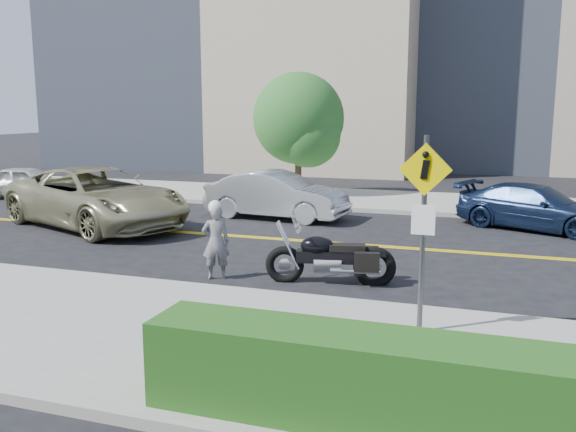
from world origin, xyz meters
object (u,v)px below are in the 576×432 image
(pedestrian_sign, at_px, (424,216))
(suv, at_px, (96,197))
(parked_car_white, at_px, (28,182))
(motorcycle, at_px, (331,246))
(motorcyclist, at_px, (216,240))
(parked_car_silver, at_px, (277,195))
(parked_car_blue, at_px, (535,207))

(pedestrian_sign, xyz_separation_m, suv, (-10.31, 6.26, -1.06))
(parked_car_white, bearing_deg, motorcycle, -130.15)
(motorcyclist, distance_m, parked_car_silver, 7.24)
(parked_car_blue, bearing_deg, motorcyclist, 162.27)
(parked_car_blue, bearing_deg, pedestrian_sign, -169.78)
(parked_car_white, distance_m, parked_car_silver, 11.03)
(suv, relative_size, parked_car_silver, 1.39)
(parked_car_white, relative_size, parked_car_blue, 0.82)
(parked_car_blue, bearing_deg, parked_car_white, 111.19)
(motorcycle, xyz_separation_m, parked_car_white, (-14.53, 7.89, -0.14))
(parked_car_white, bearing_deg, pedestrian_sign, -133.98)
(parked_car_blue, bearing_deg, parked_car_silver, 117.68)
(parked_car_white, bearing_deg, motorcyclist, -136.01)
(suv, bearing_deg, motorcycle, -91.95)
(parked_car_white, bearing_deg, parked_car_blue, -103.10)
(motorcyclist, bearing_deg, motorcycle, 163.13)
(parked_car_silver, bearing_deg, motorcycle, -146.21)
(pedestrian_sign, bearing_deg, parked_car_silver, 121.15)
(parked_car_white, xyz_separation_m, parked_car_blue, (18.83, -0.48, 0.02))
(suv, height_order, parked_car_silver, suv)
(pedestrian_sign, distance_m, parked_car_blue, 10.36)
(parked_car_white, bearing_deg, suv, -135.65)
(motorcyclist, relative_size, parked_car_white, 0.45)
(motorcycle, relative_size, parked_car_blue, 0.56)
(motorcycle, relative_size, suv, 0.40)
(suv, height_order, parked_car_white, suv)
(motorcyclist, xyz_separation_m, parked_car_white, (-12.16, 8.31, -0.19))
(motorcycle, xyz_separation_m, parked_car_blue, (4.30, 7.41, -0.12))
(motorcyclist, xyz_separation_m, suv, (-5.85, 4.06, 0.07))
(motorcyclist, relative_size, motorcycle, 0.65)
(motorcyclist, distance_m, parked_car_white, 14.73)
(motorcyclist, relative_size, parked_car_blue, 0.37)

